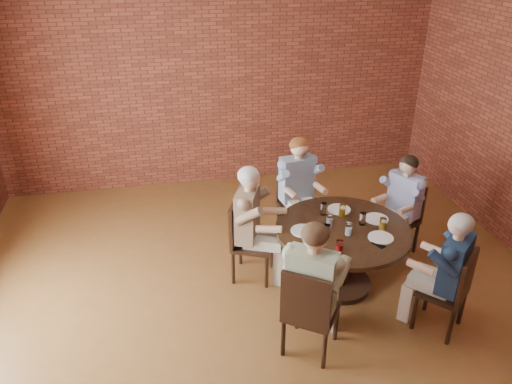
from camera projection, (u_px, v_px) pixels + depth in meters
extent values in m
plane|color=brown|center=(270.00, 325.00, 5.06)|extent=(7.00, 7.00, 0.00)
plane|color=brown|center=(218.00, 74.00, 7.33)|extent=(7.00, 0.00, 7.00)
cylinder|color=black|center=(338.00, 282.00, 5.63)|extent=(0.72, 0.72, 0.06)
cylinder|color=black|center=(340.00, 259.00, 5.48)|extent=(0.21, 0.21, 0.64)
cylinder|color=#342213|center=(343.00, 230.00, 5.31)|extent=(1.44, 1.44, 0.05)
cube|color=black|center=(398.00, 221.00, 6.05)|extent=(0.54, 0.54, 0.04)
cube|color=black|center=(410.00, 199.00, 6.04)|extent=(0.23, 0.37, 0.46)
cylinder|color=black|center=(376.00, 236.00, 6.17)|extent=(0.04, 0.04, 0.41)
cylinder|color=black|center=(399.00, 248.00, 5.94)|extent=(0.04, 0.04, 0.41)
cylinder|color=black|center=(393.00, 227.00, 6.36)|extent=(0.04, 0.04, 0.41)
cylinder|color=black|center=(416.00, 238.00, 6.13)|extent=(0.04, 0.04, 0.41)
cube|color=black|center=(298.00, 207.00, 6.37)|extent=(0.50, 0.50, 0.04)
cube|color=black|center=(292.00, 182.00, 6.41)|extent=(0.44, 0.11, 0.50)
cylinder|color=black|center=(290.00, 232.00, 6.26)|extent=(0.04, 0.04, 0.41)
cylinder|color=black|center=(317.00, 226.00, 6.37)|extent=(0.04, 0.04, 0.41)
cylinder|color=black|center=(278.00, 218.00, 6.57)|extent=(0.04, 0.04, 0.41)
cylinder|color=black|center=(304.00, 213.00, 6.69)|extent=(0.04, 0.04, 0.41)
cube|color=black|center=(253.00, 244.00, 5.61)|extent=(0.58, 0.58, 0.04)
cube|color=black|center=(235.00, 221.00, 5.52)|extent=(0.21, 0.42, 0.51)
cylinder|color=black|center=(267.00, 272.00, 5.51)|extent=(0.04, 0.04, 0.41)
cylinder|color=black|center=(272.00, 253.00, 5.85)|extent=(0.04, 0.04, 0.41)
cylinder|color=black|center=(233.00, 268.00, 5.58)|extent=(0.04, 0.04, 0.41)
cylinder|color=black|center=(240.00, 249.00, 5.91)|extent=(0.04, 0.04, 0.41)
cube|color=black|center=(311.00, 312.00, 4.60)|extent=(0.63, 0.63, 0.04)
cube|color=black|center=(306.00, 301.00, 4.30)|extent=(0.39, 0.29, 0.52)
cylinder|color=black|center=(336.00, 323.00, 4.79)|extent=(0.04, 0.04, 0.41)
cylinder|color=black|center=(297.00, 312.00, 4.93)|extent=(0.04, 0.04, 0.41)
cylinder|color=black|center=(324.00, 351.00, 4.47)|extent=(0.04, 0.04, 0.41)
cylinder|color=black|center=(283.00, 338.00, 4.61)|extent=(0.04, 0.04, 0.41)
cube|color=black|center=(442.00, 292.00, 4.85)|extent=(0.58, 0.58, 0.04)
cube|color=black|center=(467.00, 278.00, 4.64)|extent=(0.34, 0.30, 0.47)
cylinder|color=black|center=(427.00, 294.00, 5.18)|extent=(0.04, 0.04, 0.41)
cylinder|color=black|center=(414.00, 312.00, 4.93)|extent=(0.04, 0.04, 0.41)
cylinder|color=black|center=(462.00, 307.00, 4.99)|extent=(0.04, 0.04, 0.41)
cylinder|color=black|center=(450.00, 327.00, 4.74)|extent=(0.04, 0.04, 0.41)
cylinder|color=white|center=(376.00, 219.00, 5.46)|extent=(0.26, 0.26, 0.01)
cylinder|color=white|center=(339.00, 209.00, 5.64)|extent=(0.26, 0.26, 0.01)
cylinder|color=white|center=(303.00, 231.00, 5.24)|extent=(0.26, 0.26, 0.01)
cylinder|color=white|center=(381.00, 238.00, 5.11)|extent=(0.26, 0.26, 0.01)
cylinder|color=white|center=(363.00, 219.00, 5.33)|extent=(0.07, 0.07, 0.14)
cylinder|color=white|center=(342.00, 211.00, 5.49)|extent=(0.07, 0.07, 0.14)
cylinder|color=white|center=(324.00, 209.00, 5.53)|extent=(0.07, 0.07, 0.14)
cylinder|color=white|center=(330.00, 220.00, 5.30)|extent=(0.07, 0.07, 0.14)
cylinder|color=white|center=(327.00, 231.00, 5.11)|extent=(0.07, 0.07, 0.14)
cylinder|color=white|center=(339.00, 247.00, 4.86)|extent=(0.07, 0.07, 0.14)
cylinder|color=white|center=(349.00, 229.00, 5.15)|extent=(0.07, 0.07, 0.14)
cylinder|color=white|center=(383.00, 224.00, 5.23)|extent=(0.07, 0.07, 0.14)
cube|color=black|center=(379.00, 245.00, 5.01)|extent=(0.12, 0.15, 0.01)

